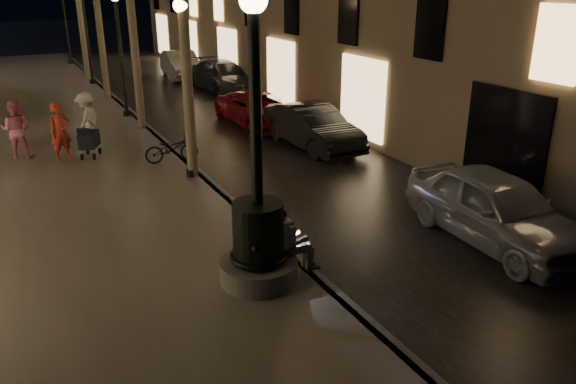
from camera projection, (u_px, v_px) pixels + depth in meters
ground at (142, 125)px, 21.40m from camera, size 120.00×120.00×0.00m
cobble_lane at (216, 117)px, 22.68m from camera, size 6.00×45.00×0.02m
promenade at (27, 136)px, 19.65m from camera, size 8.00×45.00×0.20m
curb_strip at (141, 123)px, 21.37m from camera, size 0.25×45.00×0.20m
fountain_lamppost at (258, 229)px, 9.76m from camera, size 1.40×1.40×5.21m
seated_man_laptop at (289, 239)px, 10.14m from camera, size 0.93×0.31×1.30m
lamp_curb_a at (184, 64)px, 14.31m from camera, size 0.36×0.36×4.81m
lamp_curb_b at (119, 36)px, 20.94m from camera, size 0.36×0.36×4.81m
lamp_curb_c at (85, 22)px, 27.57m from camera, size 0.36×0.36×4.81m
lamp_curb_d at (64, 13)px, 34.20m from camera, size 0.36×0.36×4.81m
stroller at (89, 140)px, 16.80m from camera, size 0.73×1.06×1.09m
car_front at (497, 208)px, 11.79m from camera, size 2.02×4.57×1.53m
car_second at (313, 127)px, 18.40m from camera, size 1.69×4.33×1.41m
car_third at (258, 109)px, 21.23m from camera, size 2.18×4.50×1.23m
car_rear at (223, 77)px, 27.34m from camera, size 2.18×5.13×1.48m
car_fifth at (181, 65)px, 31.11m from camera, size 1.92×4.57×1.47m
pedestrian_red at (60, 132)px, 16.45m from camera, size 0.72×0.58×1.73m
pedestrian_pink at (16, 129)px, 16.63m from camera, size 1.03×0.92×1.76m
pedestrian_white at (87, 120)px, 17.69m from camera, size 1.17×1.31×1.76m
bicycle at (172, 149)px, 16.43m from camera, size 1.60×0.71×0.82m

